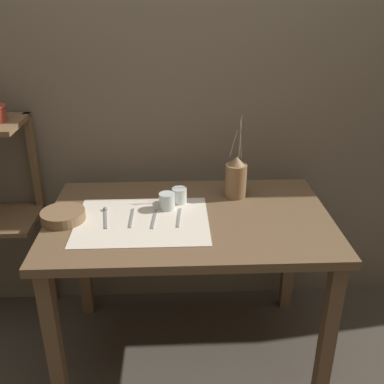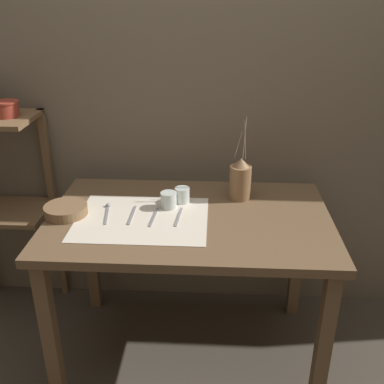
% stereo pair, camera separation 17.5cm
% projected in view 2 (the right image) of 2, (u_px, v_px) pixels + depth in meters
% --- Properties ---
extents(ground_plane, '(12.00, 12.00, 0.00)m').
position_uv_depth(ground_plane, '(190.00, 349.00, 2.38)').
color(ground_plane, '#473F35').
extents(stone_wall_back, '(7.00, 0.06, 2.40)m').
position_uv_depth(stone_wall_back, '(195.00, 102.00, 2.34)').
color(stone_wall_back, '#6B5E4C').
rests_on(stone_wall_back, ground_plane).
extents(wooden_table, '(1.29, 0.80, 0.80)m').
position_uv_depth(wooden_table, '(189.00, 235.00, 2.09)').
color(wooden_table, brown).
rests_on(wooden_table, ground_plane).
extents(wooden_shelf_unit, '(0.49, 0.34, 1.17)m').
position_uv_depth(wooden_shelf_unit, '(0.00, 179.00, 2.39)').
color(wooden_shelf_unit, brown).
rests_on(wooden_shelf_unit, ground_plane).
extents(linen_cloth, '(0.59, 0.45, 0.00)m').
position_uv_depth(linen_cloth, '(142.00, 219.00, 2.02)').
color(linen_cloth, beige).
rests_on(linen_cloth, wooden_table).
extents(pitcher_with_flowers, '(0.11, 0.11, 0.41)m').
position_uv_depth(pitcher_with_flowers, '(240.00, 180.00, 2.18)').
color(pitcher_with_flowers, olive).
rests_on(pitcher_with_flowers, wooden_table).
extents(wooden_bowl, '(0.20, 0.20, 0.05)m').
position_uv_depth(wooden_bowl, '(66.00, 210.00, 2.04)').
color(wooden_bowl, brown).
rests_on(wooden_bowl, wooden_table).
extents(glass_tumbler_near, '(0.08, 0.08, 0.08)m').
position_uv_depth(glass_tumbler_near, '(169.00, 200.00, 2.10)').
color(glass_tumbler_near, silver).
rests_on(glass_tumbler_near, wooden_table).
extents(glass_tumbler_far, '(0.07, 0.07, 0.07)m').
position_uv_depth(glass_tumbler_far, '(182.00, 195.00, 2.15)').
color(glass_tumbler_far, silver).
rests_on(glass_tumbler_far, wooden_table).
extents(spoon_outer, '(0.04, 0.19, 0.02)m').
position_uv_depth(spoon_outer, '(108.00, 209.00, 2.09)').
color(spoon_outer, gray).
rests_on(spoon_outer, wooden_table).
extents(knife_center, '(0.01, 0.18, 0.00)m').
position_uv_depth(knife_center, '(132.00, 215.00, 2.04)').
color(knife_center, gray).
rests_on(knife_center, wooden_table).
extents(fork_inner, '(0.03, 0.18, 0.00)m').
position_uv_depth(fork_inner, '(154.00, 217.00, 2.02)').
color(fork_inner, gray).
rests_on(fork_inner, wooden_table).
extents(fork_outer, '(0.03, 0.18, 0.00)m').
position_uv_depth(fork_outer, '(179.00, 217.00, 2.02)').
color(fork_outer, gray).
rests_on(fork_outer, wooden_table).
extents(metal_pot_small, '(0.13, 0.13, 0.08)m').
position_uv_depth(metal_pot_small, '(6.00, 108.00, 2.18)').
color(metal_pot_small, '#9E3828').
rests_on(metal_pot_small, wooden_shelf_unit).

